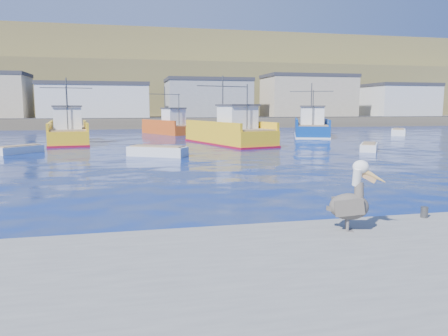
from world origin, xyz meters
name	(u,v)px	position (x,y,z in m)	size (l,w,h in m)	color
ground	(278,212)	(0.00, 0.00, 0.00)	(260.00, 260.00, 0.00)	#06104F
dock_bollards	(344,217)	(0.60, -3.40, 0.65)	(36.20, 0.20, 0.30)	#4C4C4C
far_shore	(143,87)	(0.00, 109.20, 8.98)	(200.00, 81.00, 24.00)	brown
trawler_yellow_a	(68,133)	(-10.41, 31.14, 1.01)	(4.94, 11.05, 6.44)	yellow
trawler_yellow_b	(230,133)	(4.66, 26.65, 1.05)	(6.97, 12.20, 6.55)	yellow
trawler_blue	(311,128)	(16.80, 35.42, 1.02)	(7.46, 11.49, 6.46)	navy
boat_orange	(170,126)	(0.63, 43.53, 1.05)	(6.66, 9.36, 6.14)	#CD4B16
skiff_left	(19,150)	(-12.89, 22.00, 0.24)	(3.27, 3.37, 0.76)	silver
skiff_mid	(158,152)	(-2.78, 17.80, 0.29)	(4.39, 3.41, 0.92)	silver
skiff_far	(398,133)	(28.37, 35.04, 0.32)	(3.87, 4.63, 0.98)	silver
skiff_extra	(369,148)	(14.20, 18.12, 0.24)	(2.94, 3.58, 0.76)	silver
pelican	(351,201)	(0.39, -4.11, 1.25)	(1.39, 0.86, 1.75)	#595451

